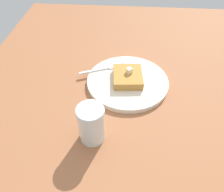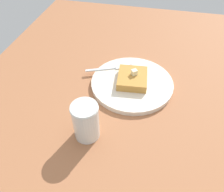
{
  "view_description": "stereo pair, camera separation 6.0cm",
  "coord_description": "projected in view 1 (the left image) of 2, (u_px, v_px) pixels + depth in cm",
  "views": [
    {
      "loc": [
        3.57,
        58.99,
        50.06
      ],
      "look_at": [
        6.84,
        16.75,
        7.39
      ],
      "focal_mm": 35.0,
      "sensor_mm": 36.0,
      "label": 1
    },
    {
      "loc": [
        -2.37,
        58.1,
        50.06
      ],
      "look_at": [
        6.84,
        16.75,
        7.39
      ],
      "focal_mm": 35.0,
      "sensor_mm": 36.0,
      "label": 2
    }
  ],
  "objects": [
    {
      "name": "syrup_jar",
      "position": [
        92.0,
        125.0,
        0.53
      ],
      "size": [
        6.71,
        6.71,
        10.54
      ],
      "color": "#351307",
      "rests_on": "table_surface"
    },
    {
      "name": "toast_slice_center",
      "position": [
        128.0,
        77.0,
        0.69
      ],
      "size": [
        9.8,
        10.88,
        2.51
      ],
      "primitive_type": "cube",
      "rotation": [
        0.0,
        0.0,
        0.09
      ],
      "color": "#BC8035",
      "rests_on": "plate"
    },
    {
      "name": "fork",
      "position": [
        106.0,
        68.0,
        0.73
      ],
      "size": [
        15.37,
        7.32,
        0.36
      ],
      "color": "silver",
      "rests_on": "plate"
    },
    {
      "name": "butter_pat_primary",
      "position": [
        129.0,
        70.0,
        0.67
      ],
      "size": [
        2.21,
        2.19,
        1.65
      ],
      "primitive_type": "cube",
      "rotation": [
        0.0,
        0.0,
        0.67
      ],
      "color": "#F2E7B5",
      "rests_on": "toast_slice_center"
    },
    {
      "name": "plate",
      "position": [
        127.0,
        81.0,
        0.7
      ],
      "size": [
        25.83,
        25.83,
        1.56
      ],
      "color": "silver",
      "rests_on": "table_surface"
    },
    {
      "name": "table_surface",
      "position": [
        135.0,
        75.0,
        0.76
      ],
      "size": [
        107.14,
        107.14,
        2.89
      ],
      "primitive_type": "cube",
      "color": "#A0623E",
      "rests_on": "ground"
    }
  ]
}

